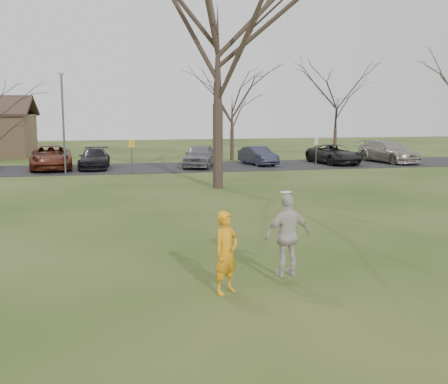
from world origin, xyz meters
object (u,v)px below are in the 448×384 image
Objects in this scene: car_7 at (389,152)px; lamp_post at (63,109)px; car_5 at (258,156)px; car_2 at (51,157)px; catching_play at (288,235)px; big_tree at (218,45)px; car_6 at (334,154)px; car_3 at (94,158)px; player_defender at (226,252)px; car_4 at (200,156)px.

lamp_post is at bearing 174.94° from car_7.
car_2 is at bearing 167.55° from car_5.
big_tree is (1.41, 15.18, 5.87)m from catching_play.
car_5 is at bearing -4.93° from car_2.
car_5 is 0.79× the size of car_6.
lamp_post is at bearing -119.62° from car_3.
catching_play reaches higher than car_7.
player_defender is at bearing -100.60° from big_tree.
car_2 is 4.36m from lamp_post.
car_4 reaches higher than car_3.
car_5 is at bearing 64.38° from big_tree.
car_2 is at bearing 68.42° from player_defender.
car_3 is 0.93× the size of car_6.
player_defender is 26.96m from car_5.
car_4 is at bearing 85.19° from catching_play.
car_4 is 1.16× the size of car_5.
lamp_post is (-8.68, -2.15, 3.15)m from car_4.
car_7 reaches higher than car_5.
big_tree is (2.90, 15.48, 6.11)m from player_defender.
car_7 reaches higher than car_6.
lamp_post reaches higher than car_5.
car_7 is at bearing 20.57° from car_4.
player_defender is 0.45× the size of car_5.
car_7 is 0.39× the size of big_tree.
car_3 is 0.74× the size of lamp_post.
car_3 is 4.51m from lamp_post.
car_4 is 2.37× the size of catching_play.
car_5 is (4.27, 0.66, -0.13)m from car_4.
car_2 is 2.77m from car_3.
player_defender reaches higher than car_2.
big_tree reaches higher than lamp_post.
car_5 is at bearing 3.53° from car_3.
player_defender is 0.32× the size of car_2.
car_3 is at bearing 171.54° from car_6.
car_3 is at bearing 62.54° from player_defender.
car_6 is at bearing 7.41° from lamp_post.
car_2 is 1.02× the size of car_7.
big_tree is (8.00, -7.50, 3.03)m from lamp_post.
car_5 is (7.84, 25.79, -0.21)m from player_defender.
car_5 is 26.27m from catching_play.
car_2 is 26.61m from catching_play.
car_2 is (-6.19, 25.78, -0.08)m from player_defender.
car_4 is (7.01, -0.49, 0.11)m from car_3.
player_defender is 26.51m from car_2.
player_defender is 0.39× the size of car_4.
car_2 is 14.04m from car_5.
player_defender is 0.29× the size of lamp_post.
car_3 is (2.76, -0.16, -0.10)m from car_2.
car_4 is at bearing 13.93° from lamp_post.
catching_play reaches higher than car_2.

